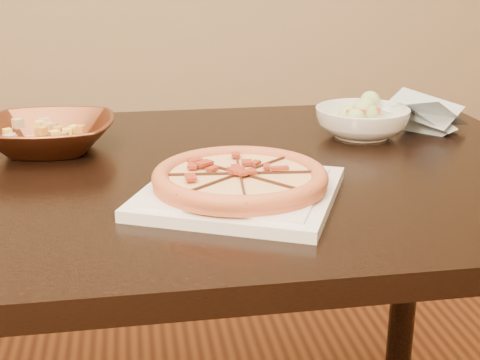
{
  "coord_description": "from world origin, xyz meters",
  "views": [
    {
      "loc": [
        -0.21,
        -1.22,
        1.11
      ],
      "look_at": [
        -0.06,
        -0.26,
        0.78
      ],
      "focal_mm": 50.0,
      "sensor_mm": 36.0,
      "label": 1
    }
  ],
  "objects_px": {
    "bronze_bowl": "(49,135)",
    "salad_bowl": "(362,122)",
    "dining_table": "(175,220)",
    "pizza": "(240,178)",
    "plate": "(240,192)"
  },
  "relations": [
    {
      "from": "bronze_bowl",
      "to": "salad_bowl",
      "type": "xyz_separation_m",
      "value": [
        0.63,
        0.0,
        -0.0
      ]
    },
    {
      "from": "salad_bowl",
      "to": "bronze_bowl",
      "type": "bearing_deg",
      "value": -179.84
    },
    {
      "from": "dining_table",
      "to": "pizza",
      "type": "relative_size",
      "value": 5.23
    },
    {
      "from": "dining_table",
      "to": "bronze_bowl",
      "type": "height_order",
      "value": "bronze_bowl"
    },
    {
      "from": "bronze_bowl",
      "to": "salad_bowl",
      "type": "bearing_deg",
      "value": 0.16
    },
    {
      "from": "bronze_bowl",
      "to": "salad_bowl",
      "type": "height_order",
      "value": "same"
    },
    {
      "from": "pizza",
      "to": "plate",
      "type": "bearing_deg",
      "value": -13.93
    },
    {
      "from": "dining_table",
      "to": "bronze_bowl",
      "type": "relative_size",
      "value": 5.72
    },
    {
      "from": "plate",
      "to": "salad_bowl",
      "type": "height_order",
      "value": "salad_bowl"
    },
    {
      "from": "pizza",
      "to": "salad_bowl",
      "type": "relative_size",
      "value": 1.41
    },
    {
      "from": "bronze_bowl",
      "to": "pizza",
      "type": "bearing_deg",
      "value": -45.12
    },
    {
      "from": "bronze_bowl",
      "to": "salad_bowl",
      "type": "distance_m",
      "value": 0.63
    },
    {
      "from": "salad_bowl",
      "to": "dining_table",
      "type": "bearing_deg",
      "value": -159.5
    },
    {
      "from": "plate",
      "to": "bronze_bowl",
      "type": "height_order",
      "value": "bronze_bowl"
    },
    {
      "from": "plate",
      "to": "bronze_bowl",
      "type": "relative_size",
      "value": 1.53
    }
  ]
}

